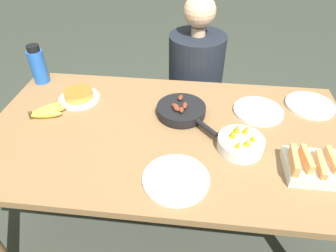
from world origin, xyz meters
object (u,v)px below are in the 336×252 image
at_px(skillet, 182,111).
at_px(empty_plate_far_right, 310,105).
at_px(frittata_plate_center, 79,96).
at_px(empty_plate_near_front, 258,111).
at_px(person_figure, 194,96).
at_px(empty_plate_far_left, 176,179).
at_px(water_bottle, 38,65).
at_px(melon_tray, 323,167).
at_px(fruit_bowl_mango, 241,143).
at_px(banana_bunch, 46,112).

xyz_separation_m(skillet, empty_plate_far_right, (0.67, 0.15, -0.02)).
height_order(frittata_plate_center, empty_plate_near_front, frittata_plate_center).
bearing_deg(person_figure, skillet, -94.99).
xyz_separation_m(empty_plate_far_left, water_bottle, (-0.86, 0.67, 0.10)).
relative_size(empty_plate_far_right, water_bottle, 1.11).
bearing_deg(empty_plate_far_right, person_figure, 144.72).
distance_m(skillet, empty_plate_near_front, 0.40).
relative_size(empty_plate_far_left, water_bottle, 1.17).
relative_size(melon_tray, empty_plate_far_right, 1.18).
bearing_deg(empty_plate_far_right, empty_plate_near_front, -163.28).
height_order(empty_plate_far_right, water_bottle, water_bottle).
bearing_deg(empty_plate_far_left, skillet, 91.72).
height_order(melon_tray, empty_plate_far_right, melon_tray).
height_order(empty_plate_near_front, empty_plate_far_right, same).
bearing_deg(empty_plate_near_front, melon_tray, -63.00).
xyz_separation_m(empty_plate_near_front, empty_plate_far_left, (-0.38, -0.50, -0.00)).
relative_size(melon_tray, frittata_plate_center, 1.38).
relative_size(fruit_bowl_mango, water_bottle, 0.90).
height_order(melon_tray, empty_plate_far_left, melon_tray).
distance_m(skillet, fruit_bowl_mango, 0.35).
relative_size(skillet, empty_plate_far_left, 1.21).
height_order(frittata_plate_center, empty_plate_far_right, frittata_plate_center).
xyz_separation_m(banana_bunch, empty_plate_near_front, (1.07, 0.14, -0.01)).
height_order(empty_plate_near_front, empty_plate_far_left, same).
xyz_separation_m(empty_plate_near_front, fruit_bowl_mango, (-0.11, -0.29, 0.03)).
bearing_deg(empty_plate_far_right, banana_bunch, -170.41).
height_order(banana_bunch, water_bottle, water_bottle).
distance_m(empty_plate_far_left, fruit_bowl_mango, 0.34).
xyz_separation_m(frittata_plate_center, empty_plate_far_right, (1.23, 0.08, -0.02)).
bearing_deg(fruit_bowl_mango, skillet, 141.77).
height_order(frittata_plate_center, person_figure, person_figure).
bearing_deg(banana_bunch, melon_tray, -11.25).
bearing_deg(fruit_bowl_mango, empty_plate_far_right, 43.50).
bearing_deg(fruit_bowl_mango, frittata_plate_center, 160.66).
relative_size(banana_bunch, skillet, 0.55).
relative_size(banana_bunch, frittata_plate_center, 0.82).
bearing_deg(person_figure, frittata_plate_center, -140.23).
bearing_deg(empty_plate_far_left, frittata_plate_center, 138.38).
distance_m(melon_tray, skillet, 0.67).
bearing_deg(frittata_plate_center, banana_bunch, -127.90).
xyz_separation_m(frittata_plate_center, person_figure, (0.61, 0.51, -0.29)).
bearing_deg(fruit_bowl_mango, banana_bunch, 171.50).
height_order(melon_tray, frittata_plate_center, melon_tray).
height_order(skillet, empty_plate_far_left, skillet).
distance_m(melon_tray, water_bottle, 1.55).
height_order(empty_plate_far_left, water_bottle, water_bottle).
relative_size(empty_plate_far_left, person_figure, 0.23).
relative_size(empty_plate_near_front, empty_plate_far_right, 1.00).
bearing_deg(banana_bunch, water_bottle, 118.11).
relative_size(melon_tray, empty_plate_far_left, 1.12).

